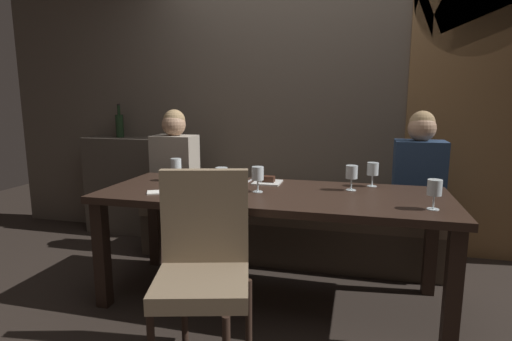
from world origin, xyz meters
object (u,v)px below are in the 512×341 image
object	(u,v)px
wine_glass_near_right	(435,189)
wine_glass_far_right	(222,176)
diner_redhead	(175,158)
wine_glass_near_left	(176,166)
wine_bottle_dark_red	(120,125)
wine_glass_end_right	(258,175)
wine_glass_far_left	(352,173)
fork_on_table	(249,181)
banquette_bench	(289,233)
wine_glass_center_back	(373,170)
diner_bearded	(419,167)
dining_table	(272,205)
dessert_plate	(268,181)
chair_near_side	(203,258)

from	to	relation	value
wine_glass_near_right	wine_glass_far_right	size ratio (longest dim) A/B	1.00
diner_redhead	wine_glass_far_right	xyz separation A→B (m)	(0.70, -0.79, 0.03)
wine_glass_near_right	wine_glass_near_left	world-z (taller)	same
wine_bottle_dark_red	wine_glass_far_right	size ratio (longest dim) A/B	1.99
diner_redhead	wine_glass_end_right	bearing A→B (deg)	-37.82
wine_glass_far_left	fork_on_table	distance (m)	0.73
wine_glass_end_right	wine_glass_near_left	world-z (taller)	same
banquette_bench	diner_redhead	world-z (taller)	diner_redhead
wine_bottle_dark_red	wine_glass_far_left	size ratio (longest dim) A/B	1.99
wine_glass_far_right	wine_glass_near_left	xyz separation A→B (m)	(-0.44, 0.28, -0.00)
wine_glass_center_back	wine_glass_end_right	size ratio (longest dim) A/B	1.00
banquette_bench	diner_bearded	world-z (taller)	diner_bearded
banquette_bench	wine_bottle_dark_red	size ratio (longest dim) A/B	7.67
diner_redhead	wine_bottle_dark_red	bearing A→B (deg)	153.10
wine_glass_near_left	wine_glass_far_left	size ratio (longest dim) A/B	1.00
dining_table	diner_redhead	size ratio (longest dim) A/B	2.79
dining_table	wine_glass_near_left	world-z (taller)	wine_glass_near_left
wine_glass_far_right	wine_bottle_dark_red	bearing A→B (deg)	141.08
wine_glass_center_back	dessert_plate	distance (m)	0.72
chair_near_side	wine_glass_near_right	distance (m)	1.27
banquette_bench	wine_bottle_dark_red	world-z (taller)	wine_bottle_dark_red
wine_glass_near_right	wine_glass_center_back	bearing A→B (deg)	120.35
wine_glass_near_right	wine_glass_end_right	bearing A→B (deg)	170.60
diner_redhead	wine_glass_near_right	world-z (taller)	diner_redhead
dining_table	wine_glass_near_right	size ratio (longest dim) A/B	13.41
diner_redhead	wine_glass_end_right	xyz separation A→B (m)	(0.91, -0.70, 0.03)
banquette_bench	dessert_plate	size ratio (longest dim) A/B	13.16
dessert_plate	wine_glass_center_back	bearing A→B (deg)	5.54
diner_bearded	banquette_bench	bearing A→B (deg)	-179.90
wine_glass_end_right	dessert_plate	distance (m)	0.30
diner_bearded	fork_on_table	world-z (taller)	diner_bearded
wine_glass_end_right	wine_glass_near_left	xyz separation A→B (m)	(-0.66, 0.19, -0.00)
diner_redhead	wine_glass_far_right	size ratio (longest dim) A/B	4.80
chair_near_side	diner_redhead	size ratio (longest dim) A/B	1.24
dining_table	wine_glass_far_right	world-z (taller)	wine_glass_far_right
wine_glass_far_right	fork_on_table	world-z (taller)	wine_glass_far_right
dining_table	fork_on_table	world-z (taller)	fork_on_table
banquette_bench	chair_near_side	size ratio (longest dim) A/B	2.55
diner_bearded	wine_bottle_dark_red	bearing A→B (deg)	172.44
wine_glass_end_right	wine_glass_far_left	xyz separation A→B (m)	(0.58, 0.20, 0.00)
dessert_plate	fork_on_table	distance (m)	0.14
diner_bearded	wine_glass_far_left	size ratio (longest dim) A/B	4.82
diner_bearded	wine_glass_end_right	world-z (taller)	diner_bearded
wine_glass_near_left	wine_glass_end_right	bearing A→B (deg)	-16.53
diner_redhead	wine_glass_end_right	distance (m)	1.15
wine_bottle_dark_red	dining_table	bearing A→B (deg)	-31.14
diner_redhead	wine_glass_near_left	distance (m)	0.57
diner_redhead	wine_glass_near_left	size ratio (longest dim) A/B	4.80
wine_glass_far_right	wine_glass_far_left	distance (m)	0.84
chair_near_side	wine_glass_center_back	world-z (taller)	chair_near_side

